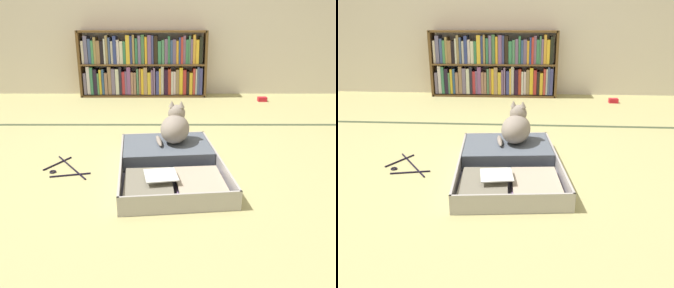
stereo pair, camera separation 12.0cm
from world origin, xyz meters
The scene contains 7 objects.
ground_plane centered at (0.00, 0.00, 0.00)m, with size 10.00×10.00×0.00m, color tan.
tatami_border centered at (0.00, 1.00, 0.00)m, with size 4.80×0.05×0.00m.
bookshelf centered at (-0.18, 2.26, 0.37)m, with size 1.54×0.23×0.78m.
open_suitcase centered at (0.13, 0.06, 0.04)m, with size 0.69×1.00×0.11m.
black_cat centered at (0.17, 0.26, 0.21)m, with size 0.26×0.30×0.27m.
clothes_hanger centered at (-0.52, 0.03, 0.00)m, with size 0.31×0.36×0.01m.
small_red_pouch centered at (1.23, 1.95, 0.02)m, with size 0.10×0.07×0.05m.
Camera 1 is at (0.13, -1.88, 0.87)m, focal length 35.61 mm.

